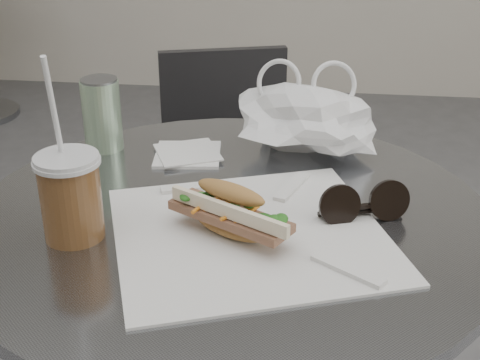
# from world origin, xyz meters

# --- Properties ---
(cafe_table) EXTENTS (0.76, 0.76, 0.74)m
(cafe_table) POSITION_xyz_m (0.00, 0.20, 0.47)
(cafe_table) COLOR slate
(cafe_table) RESTS_ON ground
(chair_far) EXTENTS (0.42, 0.45, 0.77)m
(chair_far) POSITION_xyz_m (-0.08, 0.82, 0.35)
(chair_far) COLOR #2C2C2E
(chair_far) RESTS_ON ground
(sandwich_paper) EXTENTS (0.45, 0.44, 0.00)m
(sandwich_paper) POSITION_xyz_m (0.03, 0.14, 0.74)
(sandwich_paper) COLOR white
(sandwich_paper) RESTS_ON cafe_table
(banh_mi) EXTENTS (0.23, 0.18, 0.07)m
(banh_mi) POSITION_xyz_m (0.01, 0.13, 0.78)
(banh_mi) COLOR #AA6C40
(banh_mi) RESTS_ON sandwich_paper
(iced_coffee) EXTENTS (0.09, 0.09, 0.25)m
(iced_coffee) POSITION_xyz_m (-0.20, 0.11, 0.80)
(iced_coffee) COLOR brown
(iced_coffee) RESTS_ON cafe_table
(sunglasses) EXTENTS (0.13, 0.07, 0.06)m
(sunglasses) POSITION_xyz_m (0.19, 0.20, 0.76)
(sunglasses) COLOR black
(sunglasses) RESTS_ON cafe_table
(plastic_bag) EXTENTS (0.23, 0.18, 0.11)m
(plastic_bag) POSITION_xyz_m (0.10, 0.43, 0.80)
(plastic_bag) COLOR white
(plastic_bag) RESTS_ON cafe_table
(napkin_stack) EXTENTS (0.13, 0.13, 0.01)m
(napkin_stack) POSITION_xyz_m (-0.10, 0.39, 0.74)
(napkin_stack) COLOR white
(napkin_stack) RESTS_ON cafe_table
(drink_can) EXTENTS (0.07, 0.07, 0.13)m
(drink_can) POSITION_xyz_m (-0.25, 0.40, 0.80)
(drink_can) COLOR #5B9557
(drink_can) RESTS_ON cafe_table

